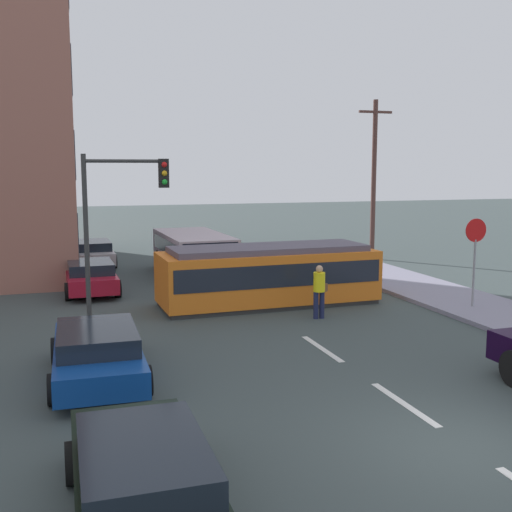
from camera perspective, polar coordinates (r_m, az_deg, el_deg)
The scene contains 15 objects.
ground_plane at distance 19.97m, azimuth 1.38°, elevation -5.36°, with size 120.00×120.00×0.00m, color #3C4747.
lane_stripe_1 at distance 13.01m, azimuth 13.37°, elevation -13.01°, with size 0.16×2.40×0.01m, color silver.
lane_stripe_2 at distance 16.37m, azimuth 6.05°, elevation -8.41°, with size 0.16×2.40×0.01m, color silver.
lane_stripe_3 at distance 26.97m, azimuth -3.84°, elevation -1.84°, with size 0.16×2.40×0.01m, color silver.
lane_stripe_4 at distance 32.75m, azimuth -6.38°, elevation -0.11°, with size 0.16×2.40×0.01m, color silver.
streetcar_tram at distance 21.23m, azimuth 1.14°, elevation -1.67°, with size 7.44×2.71×2.03m.
city_bus at distance 27.26m, azimuth -5.72°, elevation 0.45°, with size 2.66×5.85×1.81m.
pedestrian_crossing at distance 19.34m, azimuth 5.81°, elevation -2.98°, with size 0.51×0.36×1.67m.
parked_sedan_near at distance 8.69m, azimuth -10.30°, elevation -19.56°, with size 1.97×4.60×1.19m.
parked_sedan_mid at distance 14.29m, azimuth -14.31°, elevation -8.49°, with size 2.10×4.59×1.19m.
parked_sedan_far at distance 24.11m, azimuth -14.90°, elevation -1.79°, with size 1.98×4.24×1.19m.
parked_sedan_furthest at distance 30.81m, azimuth -14.73°, elevation 0.32°, with size 2.03×4.42×1.19m.
stop_sign at distance 21.35m, azimuth 19.41°, elevation 1.04°, with size 0.76×0.07×2.88m.
traffic_light_mast at distance 18.42m, azimuth -12.39°, elevation 4.35°, with size 2.46×0.33×5.03m.
utility_pole_mid at distance 32.22m, azimuth 10.72°, elevation 7.11°, with size 1.80×0.24×7.99m.
Camera 1 is at (-6.41, -8.33, 4.63)m, focal length 43.74 mm.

